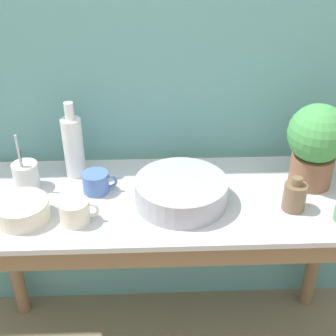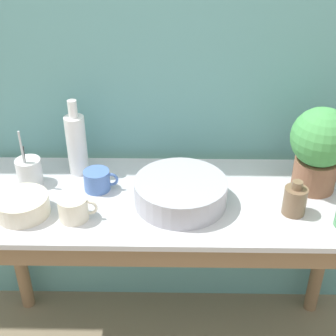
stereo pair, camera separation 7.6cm
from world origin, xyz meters
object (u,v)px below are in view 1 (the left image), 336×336
at_px(potted_plant, 316,142).
at_px(bottle_short, 295,196).
at_px(mug_blue, 96,182).
at_px(bottle_tall, 73,146).
at_px(utensil_cup, 26,175).
at_px(bowl_wash_large, 181,191).
at_px(mug_cream, 75,212).
at_px(bowl_small_cream, 22,210).

bearing_deg(potted_plant, bottle_short, -123.27).
distance_m(bottle_short, mug_blue, 0.69).
height_order(bottle_tall, utensil_cup, bottle_tall).
height_order(bowl_wash_large, mug_cream, bowl_wash_large).
distance_m(potted_plant, bowl_small_cream, 1.04).
xyz_separation_m(mug_cream, bowl_small_cream, (-0.18, 0.02, -0.01)).
xyz_separation_m(potted_plant, mug_cream, (-0.84, -0.20, -0.13)).
bearing_deg(bowl_small_cream, bowl_wash_large, 7.87).
bearing_deg(mug_blue, mug_cream, -106.86).
bearing_deg(utensil_cup, bowl_wash_large, -11.82).
relative_size(bottle_short, bowl_small_cream, 0.70).
distance_m(bowl_wash_large, bottle_short, 0.38).
height_order(potted_plant, bowl_wash_large, potted_plant).
height_order(bowl_wash_large, bottle_tall, bottle_tall).
relative_size(bowl_wash_large, bowl_small_cream, 1.79).
distance_m(bottle_short, mug_cream, 0.73).
xyz_separation_m(bowl_small_cream, utensil_cup, (-0.03, 0.19, 0.02)).
bearing_deg(bottle_tall, bottle_short, -18.16).
height_order(bowl_wash_large, bowl_small_cream, bowl_wash_large).
bearing_deg(utensil_cup, bowl_small_cream, -82.19).
distance_m(bottle_tall, mug_blue, 0.17).
height_order(bottle_short, mug_blue, bottle_short).
distance_m(potted_plant, bottle_tall, 0.88).
relative_size(potted_plant, mug_cream, 2.39).
distance_m(bowl_wash_large, mug_blue, 0.31).
relative_size(bowl_wash_large, bottle_short, 2.56).
bearing_deg(potted_plant, utensil_cup, 179.26).
height_order(mug_blue, bowl_small_cream, mug_blue).
bearing_deg(mug_blue, bottle_short, -11.03).
bearing_deg(potted_plant, mug_blue, -178.25).
bearing_deg(bowl_wash_large, bottle_short, -8.03).
height_order(mug_cream, mug_blue, mug_cream).
distance_m(bottle_tall, utensil_cup, 0.20).
bearing_deg(bowl_small_cream, mug_blue, 33.47).
distance_m(potted_plant, utensil_cup, 1.05).
xyz_separation_m(bottle_tall, bowl_small_cream, (-0.14, -0.27, -0.09)).
distance_m(mug_cream, mug_blue, 0.18).
bearing_deg(utensil_cup, bottle_short, -10.29).
bearing_deg(mug_cream, potted_plant, 13.34).
height_order(bowl_wash_large, mug_blue, bowl_wash_large).
relative_size(bowl_wash_large, mug_blue, 2.56).
bearing_deg(bottle_tall, utensil_cup, -153.76).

